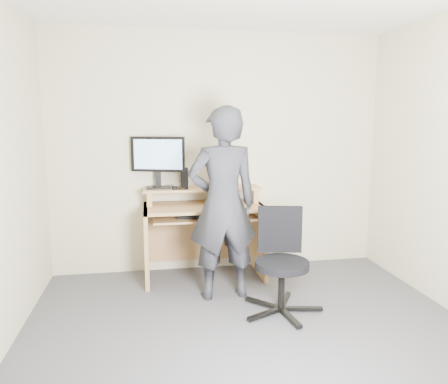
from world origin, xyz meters
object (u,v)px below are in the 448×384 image
object	(u,v)px
office_chair	(281,257)
monitor	(158,158)
desk	(203,223)
person	(223,204)

from	to	relation	value
office_chair	monitor	bearing A→B (deg)	143.59
monitor	desk	bearing A→B (deg)	7.06
desk	office_chair	xyz separation A→B (m)	(0.54, -0.96, -0.08)
desk	person	world-z (taller)	person
monitor	person	world-z (taller)	person
desk	monitor	world-z (taller)	monitor
desk	office_chair	bearing A→B (deg)	-60.68
desk	office_chair	size ratio (longest dim) A/B	1.41
desk	monitor	xyz separation A→B (m)	(-0.44, 0.09, 0.68)
monitor	person	size ratio (longest dim) A/B	0.31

